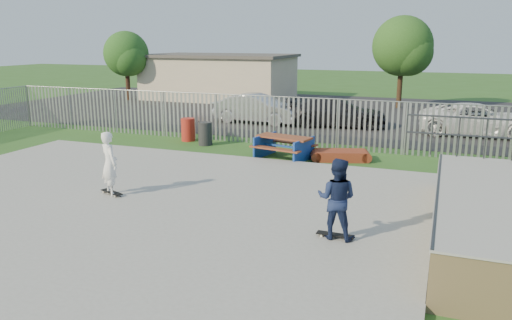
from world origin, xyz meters
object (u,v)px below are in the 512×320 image
(skater_navy, at_px, (337,199))
(trash_bin_grey, at_px, (205,134))
(car_dark, at_px, (337,112))
(funbox, at_px, (340,155))
(skater_white, at_px, (110,163))
(tree_mid, at_px, (402,46))
(picnic_table, at_px, (284,147))
(tree_left, at_px, (126,54))
(car_white, at_px, (478,120))
(car_silver, at_px, (257,109))
(trash_bin_red, at_px, (188,130))

(skater_navy, bearing_deg, trash_bin_grey, -47.28)
(car_dark, bearing_deg, skater_navy, -178.18)
(funbox, xyz_separation_m, car_dark, (-1.63, 6.97, 0.56))
(skater_white, bearing_deg, tree_mid, -72.90)
(picnic_table, bearing_deg, tree_left, 152.62)
(car_white, bearing_deg, tree_left, 74.48)
(car_silver, bearing_deg, tree_left, 66.26)
(funbox, bearing_deg, car_white, 37.03)
(tree_left, relative_size, skater_white, 2.78)
(trash_bin_red, bearing_deg, skater_white, -76.23)
(car_dark, bearing_deg, trash_bin_grey, 136.77)
(funbox, height_order, car_dark, car_dark)
(tree_left, height_order, skater_white, tree_left)
(trash_bin_red, height_order, car_silver, car_silver)
(skater_navy, bearing_deg, trash_bin_red, -45.06)
(tree_mid, relative_size, skater_navy, 3.28)
(picnic_table, xyz_separation_m, tree_left, (-15.85, 13.09, 2.82))
(trash_bin_red, bearing_deg, car_white, 26.06)
(funbox, distance_m, tree_mid, 15.62)
(tree_mid, bearing_deg, car_silver, -125.88)
(tree_left, xyz_separation_m, tree_mid, (18.42, 2.56, 0.58))
(car_white, relative_size, tree_mid, 0.90)
(skater_white, bearing_deg, trash_bin_red, -45.09)
(trash_bin_grey, bearing_deg, car_dark, 56.89)
(skater_white, bearing_deg, picnic_table, -83.80)
(trash_bin_grey, distance_m, skater_navy, 10.93)
(picnic_table, relative_size, tree_left, 0.47)
(trash_bin_grey, height_order, skater_white, skater_white)
(trash_bin_grey, distance_m, tree_left, 17.22)
(car_dark, height_order, tree_mid, tree_mid)
(car_silver, bearing_deg, picnic_table, -149.21)
(car_white, relative_size, skater_navy, 2.96)
(picnic_table, height_order, tree_left, tree_left)
(trash_bin_grey, relative_size, skater_navy, 0.55)
(funbox, distance_m, skater_navy, 7.74)
(car_white, bearing_deg, trash_bin_red, 114.72)
(tree_mid, bearing_deg, skater_white, -104.05)
(trash_bin_grey, distance_m, tree_mid, 16.19)
(trash_bin_grey, height_order, car_white, car_white)
(tree_mid, bearing_deg, funbox, -92.24)
(trash_bin_red, height_order, skater_navy, skater_navy)
(car_white, bearing_deg, trash_bin_grey, 119.14)
(trash_bin_grey, height_order, skater_navy, skater_navy)
(funbox, distance_m, trash_bin_red, 6.94)
(trash_bin_red, height_order, tree_mid, tree_mid)
(car_dark, distance_m, tree_left, 17.34)
(funbox, height_order, car_silver, car_silver)
(tree_mid, height_order, skater_navy, tree_mid)
(funbox, distance_m, skater_white, 8.36)
(trash_bin_red, xyz_separation_m, car_silver, (1.15, 5.33, 0.28))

